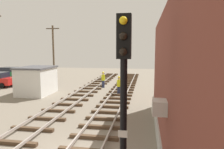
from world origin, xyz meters
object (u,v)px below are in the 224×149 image
track_worker_foreground (103,80)px  parked_car_blue (31,78)px  control_hut (37,80)px  signal_mast (124,94)px  track_worker_distant (119,86)px  parked_car_green (10,73)px  utility_pole_far (53,53)px

track_worker_foreground → parked_car_blue: bearing=177.2°
track_worker_foreground → control_hut: bearing=-141.6°
signal_mast → track_worker_distant: 14.88m
parked_car_green → utility_pole_far: bearing=-15.9°
control_hut → track_worker_distant: (8.14, 0.96, -0.46)m
parked_car_green → track_worker_distant: track_worker_distant is taller
control_hut → track_worker_distant: size_ratio=2.03×
track_worker_distant → signal_mast: bearing=-82.0°
track_worker_distant → track_worker_foreground: bearing=122.8°
control_hut → utility_pole_far: bearing=101.9°
signal_mast → track_worker_distant: bearing=98.0°
parked_car_blue → track_worker_foreground: track_worker_foreground is taller
control_hut → track_worker_foreground: control_hut is taller
parked_car_blue → track_worker_distant: bearing=-19.2°
parked_car_blue → control_hut: bearing=-54.0°
parked_car_blue → parked_car_green: 7.70m
signal_mast → track_worker_distant: (-2.04, 14.54, -2.42)m
parked_car_green → parked_car_blue: bearing=-36.0°
parked_car_green → track_worker_foreground: bearing=-17.6°
parked_car_green → utility_pole_far: size_ratio=0.55×
signal_mast → utility_pole_far: (-11.70, 20.79, 0.63)m
control_hut → track_worker_distant: control_hut is taller
signal_mast → control_hut: signal_mast is taller
signal_mast → control_hut: 17.08m
parked_car_green → track_worker_distant: size_ratio=2.25×
signal_mast → utility_pole_far: size_ratio=0.70×
track_worker_distant → parked_car_green: bearing=154.4°
utility_pole_far → track_worker_foreground: size_ratio=4.05×
signal_mast → track_worker_foreground: bearing=103.5°
track_worker_foreground → signal_mast: bearing=-76.5°
parked_car_green → track_worker_foreground: track_worker_foreground is taller
parked_car_green → track_worker_distant: (18.06, -8.64, 0.03)m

